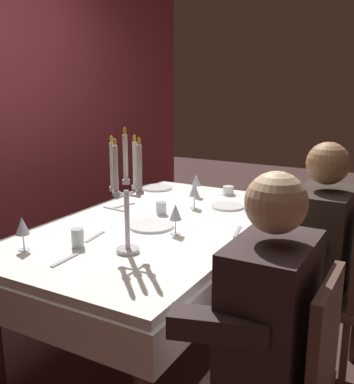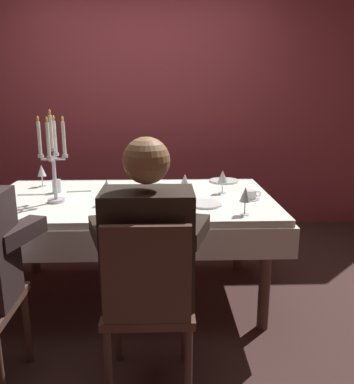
{
  "view_description": "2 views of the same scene",
  "coord_description": "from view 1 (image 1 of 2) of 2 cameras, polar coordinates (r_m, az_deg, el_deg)",
  "views": [
    {
      "loc": [
        -2.1,
        -1.29,
        1.52
      ],
      "look_at": [
        0.33,
        0.06,
        0.84
      ],
      "focal_mm": 42.17,
      "sensor_mm": 36.0,
      "label": 1
    },
    {
      "loc": [
        0.22,
        -2.59,
        1.42
      ],
      "look_at": [
        0.31,
        0.05,
        0.76
      ],
      "focal_mm": 36.94,
      "sensor_mm": 36.0,
      "label": 2
    }
  ],
  "objects": [
    {
      "name": "ground_plane",
      "position": [
        2.9,
        -2.18,
        -17.92
      ],
      "size": [
        12.0,
        12.0,
        0.0
      ],
      "primitive_type": "plane",
      "color": "#422926"
    },
    {
      "name": "dining_table",
      "position": [
        2.62,
        -2.3,
        -6.3
      ],
      "size": [
        1.94,
        1.14,
        0.74
      ],
      "color": "white",
      "rests_on": "ground_plane"
    },
    {
      "name": "candelabra",
      "position": [
        2.07,
        -6.42,
        -0.37
      ],
      "size": [
        0.19,
        0.19,
        0.59
      ],
      "color": "silver",
      "rests_on": "dining_table"
    },
    {
      "name": "dinner_plate_0",
      "position": [
        3.39,
        -2.57,
        0.54
      ],
      "size": [
        0.23,
        0.23,
        0.01
      ],
      "primitive_type": "cylinder",
      "color": "white",
      "rests_on": "dining_table"
    },
    {
      "name": "dinner_plate_1",
      "position": [
        2.9,
        6.41,
        -1.79
      ],
      "size": [
        0.21,
        0.21,
        0.01
      ],
      "primitive_type": "cylinder",
      "color": "white",
      "rests_on": "dining_table"
    },
    {
      "name": "dinner_plate_2",
      "position": [
        2.5,
        -3.27,
        -4.27
      ],
      "size": [
        0.25,
        0.25,
        0.01
      ],
      "primitive_type": "cylinder",
      "color": "white",
      "rests_on": "dining_table"
    },
    {
      "name": "wine_glass_0",
      "position": [
        3.13,
        2.45,
        1.46
      ],
      "size": [
        0.07,
        0.07,
        0.16
      ],
      "color": "silver",
      "rests_on": "dining_table"
    },
    {
      "name": "wine_glass_1",
      "position": [
        2.25,
        -18.97,
        -4.22
      ],
      "size": [
        0.07,
        0.07,
        0.16
      ],
      "color": "silver",
      "rests_on": "dining_table"
    },
    {
      "name": "wine_glass_2",
      "position": [
        2.84,
        2.19,
        0.2
      ],
      "size": [
        0.07,
        0.07,
        0.16
      ],
      "color": "silver",
      "rests_on": "dining_table"
    },
    {
      "name": "wine_glass_3",
      "position": [
        2.99,
        11.65,
        0.66
      ],
      "size": [
        0.07,
        0.07,
        0.16
      ],
      "color": "silver",
      "rests_on": "dining_table"
    },
    {
      "name": "wine_glass_4",
      "position": [
        2.35,
        -0.2,
        -2.64
      ],
      "size": [
        0.07,
        0.07,
        0.16
      ],
      "color": "silver",
      "rests_on": "dining_table"
    },
    {
      "name": "water_tumbler_0",
      "position": [
        2.25,
        -12.45,
        -5.67
      ],
      "size": [
        0.06,
        0.06,
        0.09
      ],
      "primitive_type": "cylinder",
      "color": "silver",
      "rests_on": "dining_table"
    },
    {
      "name": "water_tumbler_1",
      "position": [
        2.73,
        -2.01,
        -2.02
      ],
      "size": [
        0.06,
        0.06,
        0.08
      ],
      "primitive_type": "cylinder",
      "color": "silver",
      "rests_on": "dining_table"
    },
    {
      "name": "coffee_cup_0",
      "position": [
        3.22,
        6.5,
        0.15
      ],
      "size": [
        0.13,
        0.12,
        0.06
      ],
      "color": "white",
      "rests_on": "dining_table"
    },
    {
      "name": "fork_0",
      "position": [
        2.93,
        -6.71,
        -1.72
      ],
      "size": [
        0.17,
        0.07,
        0.01
      ],
      "primitive_type": "cube",
      "rotation": [
        0.0,
        0.0,
        -0.3
      ],
      "color": "#B7B7BC",
      "rests_on": "dining_table"
    },
    {
      "name": "knife_1",
      "position": [
        2.86,
        -7.86,
        -2.17
      ],
      "size": [
        0.04,
        0.19,
        0.01
      ],
      "primitive_type": "cube",
      "rotation": [
        0.0,
        0.0,
        1.46
      ],
      "color": "#B7B7BC",
      "rests_on": "dining_table"
    },
    {
      "name": "knife_2",
      "position": [
        2.44,
        7.63,
        -4.99
      ],
      "size": [
        0.19,
        0.06,
        0.01
      ],
      "primitive_type": "cube",
      "rotation": [
        0.0,
        0.0,
        0.21
      ],
      "color": "#B7B7BC",
      "rests_on": "dining_table"
    },
    {
      "name": "spoon_3",
      "position": [
        2.38,
        -10.33,
        -5.58
      ],
      "size": [
        0.17,
        0.04,
        0.01
      ],
      "primitive_type": "cube",
      "rotation": [
        0.0,
        0.0,
        0.15
      ],
      "color": "#B7B7BC",
      "rests_on": "dining_table"
    },
    {
      "name": "fork_4",
      "position": [
        2.1,
        -14.02,
        -8.37
      ],
      "size": [
        0.17,
        0.02,
        0.01
      ],
      "primitive_type": "cube",
      "rotation": [
        0.0,
        0.0,
        0.03
      ],
      "color": "#B7B7BC",
      "rests_on": "dining_table"
    },
    {
      "name": "seated_diner_0",
      "position": [
        1.66,
        11.88,
        -14.78
      ],
      "size": [
        0.63,
        0.48,
        1.24
      ],
      "color": "brown",
      "rests_on": "ground_plane"
    },
    {
      "name": "seated_diner_1",
      "position": [
        2.42,
        17.96,
        -5.91
      ],
      "size": [
        0.63,
        0.48,
        1.24
      ],
      "color": "brown",
      "rests_on": "ground_plane"
    }
  ]
}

